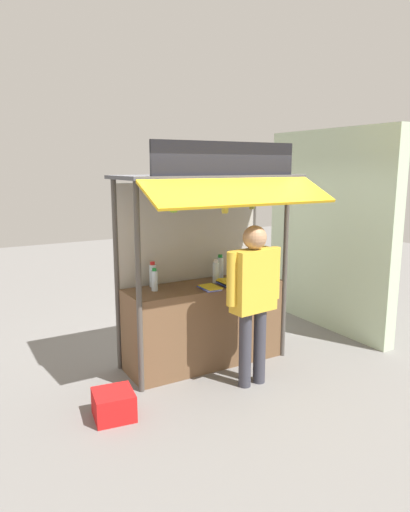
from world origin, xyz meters
name	(u,v)px	position (x,y,z in m)	size (l,w,h in m)	color
ground_plane	(205,362)	(0.00, 0.00, 0.00)	(20.00, 20.00, 0.00)	slate
stall_counter	(205,324)	(0.00, 0.00, 0.49)	(1.93, 0.61, 0.99)	brown
stall_structure	(203,236)	(0.00, 0.06, 1.57)	(2.13, 1.41, 2.63)	#4C4742
water_bottle_right	(220,267)	(0.33, 0.19, 1.13)	(0.08, 0.08, 0.30)	silver
water_bottle_far_left	(216,272)	(0.17, 0.03, 1.12)	(0.08, 0.08, 0.29)	silver
water_bottle_mid_right	(153,275)	(-0.57, 0.23, 1.13)	(0.08, 0.08, 0.30)	silver
water_bottle_front_right	(154,280)	(-0.63, 0.06, 1.11)	(0.07, 0.07, 0.26)	silver
magazine_stack_rear_center	(210,288)	(-0.05, -0.20, 1.00)	(0.21, 0.29, 0.04)	blue
magazine_stack_left	(229,282)	(0.24, -0.16, 1.02)	(0.24, 0.29, 0.07)	black
banana_bunch_leftmost	(252,204)	(0.37, -0.41, 1.97)	(0.08, 0.08, 0.25)	#332D23
banana_bunch_inner_left	(174,206)	(-0.60, -0.41, 1.98)	(0.09, 0.09, 0.24)	#332D23
banana_bunch_inner_right	(225,207)	(0.02, -0.41, 1.94)	(0.09, 0.09, 0.28)	#332D23
vendor_person	(254,291)	(0.16, -0.76, 1.07)	(0.67, 0.26, 1.77)	#383842
plastic_crate	(114,405)	(-1.39, -0.66, 0.13)	(0.37, 0.37, 0.26)	red
neighbour_wall	(328,230)	(2.26, 0.30, 1.45)	(0.20, 2.40, 2.90)	beige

